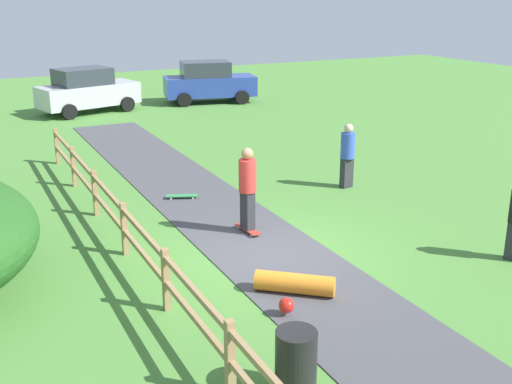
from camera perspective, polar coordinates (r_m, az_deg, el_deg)
ground_plane at (r=12.75m, az=1.18°, el=-5.66°), size 60.00×60.00×0.00m
asphalt_path at (r=12.75m, az=1.19°, el=-5.62°), size 2.40×28.00×0.02m
wooden_fence at (r=11.60m, az=-10.28°, el=-4.86°), size 0.12×18.12×1.10m
trash_bin at (r=8.54m, az=3.66°, el=-15.22°), size 0.56×0.56×0.90m
skater_riding at (r=13.44m, az=-0.78°, el=0.59°), size 0.41×0.82×1.91m
skater_fallen at (r=11.04m, az=3.49°, el=-8.49°), size 1.31×1.35×0.36m
skateboard_loose at (r=16.07m, az=-6.77°, el=-0.35°), size 0.82×0.49×0.08m
bystander_blue at (r=16.85m, az=8.36°, el=3.58°), size 0.43×0.43×1.75m
parked_car_silver at (r=28.15m, az=-15.17°, el=8.94°), size 4.49×2.77×1.92m
parked_car_blue at (r=29.80m, az=-4.34°, el=9.99°), size 4.46×2.66×1.92m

